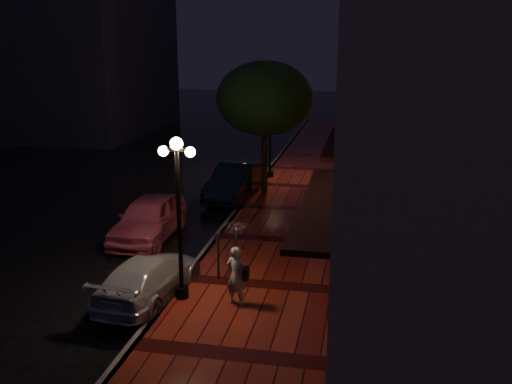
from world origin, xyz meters
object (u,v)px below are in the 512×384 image
Objects in this scene: woman_with_umbrella at (236,251)px; silver_car at (149,277)px; streetlamp_far at (270,128)px; streetlamp_near at (179,209)px; parking_meter at (218,251)px; pink_car at (149,218)px; navy_car at (235,181)px; street_tree at (265,101)px.

silver_car is at bearing 16.05° from woman_with_umbrella.
woman_with_umbrella is at bearing -83.86° from streetlamp_far.
streetlamp_near reaches higher than parking_meter.
streetlamp_far is 9.92m from pink_car.
streetlamp_far is at bearing 79.68° from navy_car.
streetlamp_near is 2.22m from silver_car.
street_tree is 2.60× the size of woman_with_umbrella.
street_tree is 7.84m from pink_car.
streetlamp_near is at bearing -91.35° from street_tree.
streetlamp_far is (0.00, 14.00, 0.00)m from streetlamp_near.
navy_car is at bearing -83.81° from silver_car.
street_tree reaches higher than woman_with_umbrella.
silver_car is 1.83× the size of woman_with_umbrella.
silver_car is 2.07m from parking_meter.
navy_car reaches higher than silver_car.
streetlamp_near reaches higher than navy_car.
woman_with_umbrella reaches higher than silver_car.
parking_meter is at bearing -38.51° from woman_with_umbrella.
woman_with_umbrella is (4.24, -4.75, 0.87)m from pink_car.
silver_car is (1.78, -4.53, -0.15)m from pink_car.
street_tree reaches higher than navy_car.
street_tree is (0.26, 10.99, 1.64)m from streetlamp_near.
silver_car is at bearing -135.86° from parking_meter.
navy_car is 3.32× the size of parking_meter.
woman_with_umbrella is (1.26, -11.10, -2.62)m from street_tree.
woman_with_umbrella reaches higher than navy_car.
street_tree is at bearing 88.65° from streetlamp_near.
pink_car is 4.71m from parking_meter.
street_tree is at bearing 29.99° from navy_car.
woman_with_umbrella is at bearing -178.83° from silver_car.
streetlamp_near is 0.94× the size of navy_car.
street_tree is 1.32× the size of pink_car.
parking_meter is at bearing 64.61° from streetlamp_near.
pink_car is 6.04m from navy_car.
streetlamp_near is 0.98× the size of pink_car.
streetlamp_far is 12.75m from parking_meter.
streetlamp_near is at bearing 17.07° from woman_with_umbrella.
navy_car is at bearing -154.53° from street_tree.
parking_meter is at bearing -87.67° from street_tree.
streetlamp_far is 3.44m from street_tree.
streetlamp_near reaches higher than woman_with_umbrella.
woman_with_umbrella is at bearing -4.00° from streetlamp_near.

